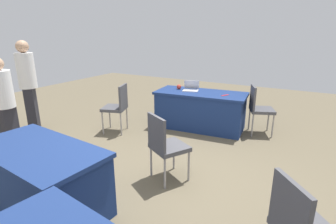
{
  "coord_description": "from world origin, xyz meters",
  "views": [
    {
      "loc": [
        -1.52,
        2.8,
        1.99
      ],
      "look_at": [
        0.18,
        -0.26,
        0.9
      ],
      "focal_mm": 28.01,
      "sensor_mm": 36.0,
      "label": 1
    }
  ],
  "objects_px": {
    "chair_near_front": "(165,143)",
    "chair_by_pillar": "(118,105)",
    "table_foreground": "(200,110)",
    "table_mid_left": "(42,179)",
    "laptop_silver": "(191,89)",
    "chair_aisle": "(259,106)",
    "person_presenter": "(4,101)",
    "yarn_ball": "(179,87)",
    "scissors_red": "(225,95)",
    "person_attendee_standing": "(28,81)"
  },
  "relations": [
    {
      "from": "chair_by_pillar",
      "to": "person_presenter",
      "type": "relative_size",
      "value": 0.61
    },
    {
      "from": "table_foreground",
      "to": "laptop_silver",
      "type": "bearing_deg",
      "value": -10.68
    },
    {
      "from": "person_attendee_standing",
      "to": "yarn_ball",
      "type": "height_order",
      "value": "person_attendee_standing"
    },
    {
      "from": "chair_near_front",
      "to": "person_attendee_standing",
      "type": "distance_m",
      "value": 3.47
    },
    {
      "from": "table_foreground",
      "to": "table_mid_left",
      "type": "distance_m",
      "value": 3.42
    },
    {
      "from": "person_attendee_standing",
      "to": "scissors_red",
      "type": "xyz_separation_m",
      "value": [
        -3.56,
        -1.73,
        -0.24
      ]
    },
    {
      "from": "chair_aisle",
      "to": "chair_by_pillar",
      "type": "xyz_separation_m",
      "value": [
        2.49,
        1.28,
        0.01
      ]
    },
    {
      "from": "chair_near_front",
      "to": "laptop_silver",
      "type": "xyz_separation_m",
      "value": [
        0.63,
        -2.2,
        0.27
      ]
    },
    {
      "from": "table_foreground",
      "to": "chair_near_front",
      "type": "relative_size",
      "value": 2.01
    },
    {
      "from": "table_mid_left",
      "to": "chair_by_pillar",
      "type": "relative_size",
      "value": 1.69
    },
    {
      "from": "laptop_silver",
      "to": "table_mid_left",
      "type": "bearing_deg",
      "value": 69.44
    },
    {
      "from": "table_foreground",
      "to": "person_attendee_standing",
      "type": "relative_size",
      "value": 1.06
    },
    {
      "from": "chair_near_front",
      "to": "scissors_red",
      "type": "relative_size",
      "value": 5.3
    },
    {
      "from": "person_presenter",
      "to": "laptop_silver",
      "type": "bearing_deg",
      "value": -50.31
    },
    {
      "from": "chair_by_pillar",
      "to": "person_presenter",
      "type": "xyz_separation_m",
      "value": [
        1.06,
        1.59,
        0.31
      ]
    },
    {
      "from": "scissors_red",
      "to": "laptop_silver",
      "type": "bearing_deg",
      "value": -67.96
    },
    {
      "from": "chair_by_pillar",
      "to": "scissors_red",
      "type": "relative_size",
      "value": 5.43
    },
    {
      "from": "table_mid_left",
      "to": "laptop_silver",
      "type": "xyz_separation_m",
      "value": [
        -0.27,
        -3.43,
        0.43
      ]
    },
    {
      "from": "chair_by_pillar",
      "to": "scissors_red",
      "type": "xyz_separation_m",
      "value": [
        -1.89,
        -1.0,
        0.21
      ]
    },
    {
      "from": "table_mid_left",
      "to": "person_presenter",
      "type": "bearing_deg",
      "value": -21.83
    },
    {
      "from": "laptop_silver",
      "to": "table_foreground",
      "type": "bearing_deg",
      "value": 153.34
    },
    {
      "from": "chair_near_front",
      "to": "chair_by_pillar",
      "type": "relative_size",
      "value": 0.98
    },
    {
      "from": "person_attendee_standing",
      "to": "chair_near_front",
      "type": "bearing_deg",
      "value": -139.67
    },
    {
      "from": "chair_near_front",
      "to": "person_attendee_standing",
      "type": "relative_size",
      "value": 0.52
    },
    {
      "from": "person_presenter",
      "to": "laptop_silver",
      "type": "relative_size",
      "value": 4.14
    },
    {
      "from": "table_mid_left",
      "to": "chair_by_pillar",
      "type": "height_order",
      "value": "chair_by_pillar"
    },
    {
      "from": "table_foreground",
      "to": "chair_aisle",
      "type": "relative_size",
      "value": 1.98
    },
    {
      "from": "person_attendee_standing",
      "to": "yarn_ball",
      "type": "distance_m",
      "value": 3.1
    },
    {
      "from": "table_mid_left",
      "to": "person_attendee_standing",
      "type": "relative_size",
      "value": 0.91
    },
    {
      "from": "chair_near_front",
      "to": "yarn_ball",
      "type": "xyz_separation_m",
      "value": [
        0.91,
        -2.21,
        0.28
      ]
    },
    {
      "from": "laptop_silver",
      "to": "scissors_red",
      "type": "height_order",
      "value": "laptop_silver"
    },
    {
      "from": "person_attendee_standing",
      "to": "yarn_ball",
      "type": "relative_size",
      "value": 17.96
    },
    {
      "from": "table_foreground",
      "to": "table_mid_left",
      "type": "height_order",
      "value": "same"
    },
    {
      "from": "laptop_silver",
      "to": "scissors_red",
      "type": "relative_size",
      "value": 2.14
    },
    {
      "from": "table_mid_left",
      "to": "chair_near_front",
      "type": "height_order",
      "value": "chair_near_front"
    },
    {
      "from": "chair_aisle",
      "to": "person_presenter",
      "type": "distance_m",
      "value": 4.58
    },
    {
      "from": "chair_near_front",
      "to": "yarn_ball",
      "type": "bearing_deg",
      "value": 141.93
    },
    {
      "from": "person_attendee_standing",
      "to": "yarn_ball",
      "type": "bearing_deg",
      "value": -97.19
    },
    {
      "from": "table_foreground",
      "to": "person_presenter",
      "type": "bearing_deg",
      "value": 47.23
    },
    {
      "from": "laptop_silver",
      "to": "yarn_ball",
      "type": "xyz_separation_m",
      "value": [
        0.29,
        -0.0,
        0.01
      ]
    },
    {
      "from": "chair_by_pillar",
      "to": "table_mid_left",
      "type": "bearing_deg",
      "value": 179.84
    },
    {
      "from": "chair_near_front",
      "to": "chair_by_pillar",
      "type": "xyz_separation_m",
      "value": [
        1.74,
        -1.13,
        0.02
      ]
    },
    {
      "from": "chair_by_pillar",
      "to": "table_foreground",
      "type": "bearing_deg",
      "value": -72.67
    },
    {
      "from": "table_foreground",
      "to": "table_mid_left",
      "type": "xyz_separation_m",
      "value": [
        0.52,
        3.38,
        0.0
      ]
    },
    {
      "from": "chair_near_front",
      "to": "person_presenter",
      "type": "bearing_deg",
      "value": -141.07
    },
    {
      "from": "yarn_ball",
      "to": "scissors_red",
      "type": "distance_m",
      "value": 1.07
    },
    {
      "from": "chair_aisle",
      "to": "person_presenter",
      "type": "xyz_separation_m",
      "value": [
        3.55,
        2.88,
        0.32
      ]
    },
    {
      "from": "table_mid_left",
      "to": "person_presenter",
      "type": "height_order",
      "value": "person_presenter"
    },
    {
      "from": "yarn_ball",
      "to": "chair_aisle",
      "type": "bearing_deg",
      "value": -173.01
    },
    {
      "from": "table_mid_left",
      "to": "table_foreground",
      "type": "bearing_deg",
      "value": -98.8
    }
  ]
}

